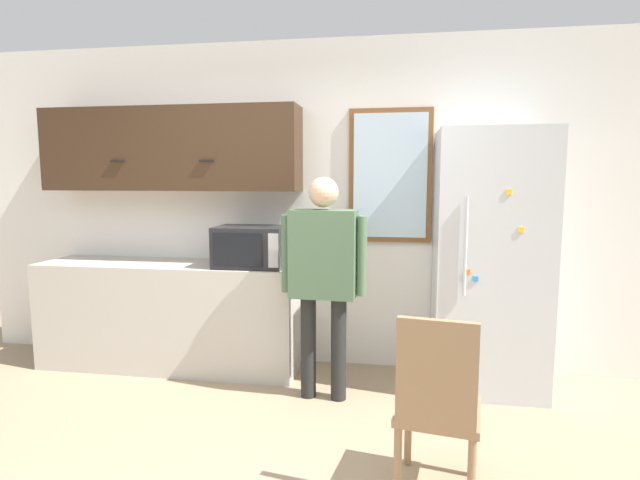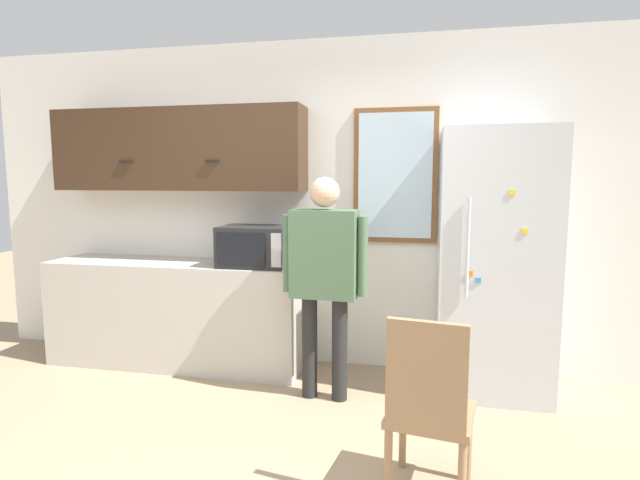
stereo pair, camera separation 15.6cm
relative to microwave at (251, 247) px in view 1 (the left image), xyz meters
The scene contains 8 objects.
back_wall 0.62m from the microwave, 43.48° to the left, with size 6.00×0.06×2.70m.
counter 0.95m from the microwave, behind, with size 2.16×0.57×0.88m.
upper_cabinets 1.08m from the microwave, 166.85° to the left, with size 2.16×0.36×0.68m.
microwave is the anchor object (origin of this frame).
person 0.74m from the microwave, 29.68° to the right, with size 0.61×0.24×1.59m.
refrigerator 1.82m from the microwave, ahead, with size 0.80×0.66×1.93m.
chair 2.03m from the microwave, 46.09° to the right, with size 0.46×0.46×0.94m.
window 1.25m from the microwave, 16.96° to the left, with size 0.67×0.05×1.07m.
Camera 1 is at (0.77, -2.17, 1.57)m, focal length 28.00 mm.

